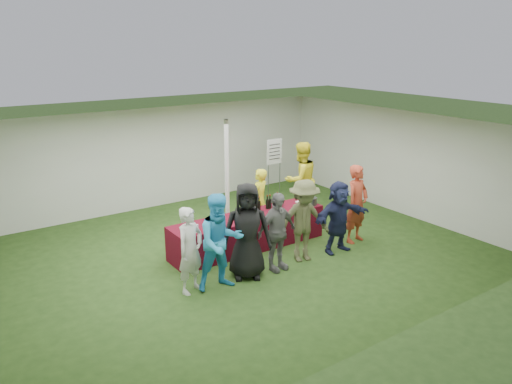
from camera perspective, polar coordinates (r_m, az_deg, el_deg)
ground at (r=10.79m, az=-2.17°, el=-7.06°), size 60.00×60.00×0.00m
tent at (r=11.55m, az=-3.34°, el=1.66°), size 10.00×10.00×10.00m
serving_table at (r=10.95m, az=-0.86°, el=-4.56°), size 3.60×0.80×0.75m
wine_bottles at (r=11.23m, az=1.33°, el=-1.32°), size 0.70×0.14×0.32m
wine_glasses at (r=10.12m, az=-4.37°, el=-3.50°), size 1.16×0.13×0.16m
water_bottle at (r=10.91m, az=-0.61°, el=-1.96°), size 0.07×0.07×0.23m
bar_towel at (r=11.73m, az=5.26°, el=-1.13°), size 0.25×0.18×0.03m
dump_bucket at (r=11.55m, az=6.35°, el=-1.06°), size 0.27×0.27×0.18m
wine_list_sign at (r=13.83m, az=2.11°, el=4.09°), size 0.50×0.03×1.80m
staff_pourer at (r=11.70m, az=0.36°, el=-1.03°), size 0.67×0.58×1.55m
staff_back at (r=12.83m, az=5.13°, el=1.43°), size 0.95×0.75×1.95m
customer_0 at (r=9.02m, az=-7.51°, el=-6.62°), size 0.69×0.58×1.61m
customer_1 at (r=9.05m, az=-4.08°, el=-5.74°), size 0.97×0.81×1.81m
customer_2 at (r=9.44m, az=-1.03°, el=-4.49°), size 1.09×0.97×1.88m
customer_3 at (r=9.79m, az=2.38°, el=-4.59°), size 0.96×0.46×1.60m
customer_4 at (r=10.22m, az=5.47°, el=-3.30°), size 1.24×0.88×1.73m
customer_5 at (r=10.77m, az=9.40°, el=-2.83°), size 1.47×0.48×1.57m
customer_6 at (r=11.36m, az=11.45°, el=-1.34°), size 0.72×0.55×1.78m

